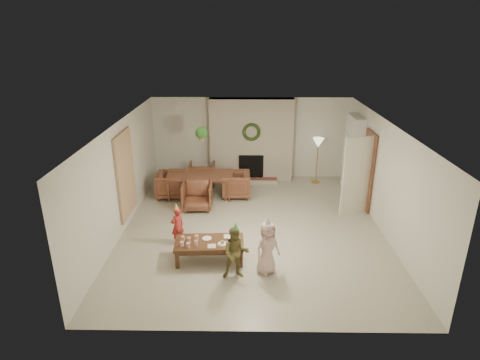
{
  "coord_description": "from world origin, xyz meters",
  "views": [
    {
      "loc": [
        -0.17,
        -8.54,
        4.46
      ],
      "look_at": [
        -0.3,
        0.4,
        1.05
      ],
      "focal_mm": 30.16,
      "sensor_mm": 36.0,
      "label": 1
    }
  ],
  "objects_px": {
    "dining_chair_far": "(202,175)",
    "child_red": "(177,226)",
    "coffee_table_top": "(209,243)",
    "dining_table": "(200,186)",
    "dining_chair_near": "(197,196)",
    "child_pink": "(267,248)",
    "dining_chair_left": "(171,185)",
    "dining_chair_right": "(236,184)",
    "child_plaid": "(236,253)"
  },
  "relations": [
    {
      "from": "dining_chair_near",
      "to": "dining_chair_right",
      "type": "xyz_separation_m",
      "value": [
        0.98,
        0.83,
        0.0
      ]
    },
    {
      "from": "coffee_table_top",
      "to": "child_pink",
      "type": "distance_m",
      "value": 1.22
    },
    {
      "from": "child_red",
      "to": "child_pink",
      "type": "height_order",
      "value": "child_pink"
    },
    {
      "from": "dining_chair_near",
      "to": "child_red",
      "type": "xyz_separation_m",
      "value": [
        -0.22,
        -1.82,
        0.07
      ]
    },
    {
      "from": "dining_chair_near",
      "to": "dining_chair_far",
      "type": "xyz_separation_m",
      "value": [
        -0.04,
        1.6,
        0.0
      ]
    },
    {
      "from": "child_plaid",
      "to": "dining_table",
      "type": "bearing_deg",
      "value": 100.88
    },
    {
      "from": "dining_table",
      "to": "child_red",
      "type": "distance_m",
      "value": 2.63
    },
    {
      "from": "dining_table",
      "to": "coffee_table_top",
      "type": "relative_size",
      "value": 1.32
    },
    {
      "from": "dining_chair_right",
      "to": "coffee_table_top",
      "type": "height_order",
      "value": "dining_chair_right"
    },
    {
      "from": "dining_table",
      "to": "dining_chair_near",
      "type": "height_order",
      "value": "dining_chair_near"
    },
    {
      "from": "dining_chair_far",
      "to": "dining_chair_right",
      "type": "bearing_deg",
      "value": 141.34
    },
    {
      "from": "dining_chair_near",
      "to": "dining_chair_left",
      "type": "bearing_deg",
      "value": 135.0
    },
    {
      "from": "dining_chair_near",
      "to": "child_pink",
      "type": "distance_m",
      "value": 3.35
    },
    {
      "from": "dining_chair_left",
      "to": "dining_chair_near",
      "type": "bearing_deg",
      "value": -135.0
    },
    {
      "from": "dining_table",
      "to": "dining_chair_near",
      "type": "xyz_separation_m",
      "value": [
        0.02,
        -0.8,
        0.03
      ]
    },
    {
      "from": "child_plaid",
      "to": "child_pink",
      "type": "distance_m",
      "value": 0.62
    },
    {
      "from": "coffee_table_top",
      "to": "child_pink",
      "type": "bearing_deg",
      "value": -22.96
    },
    {
      "from": "dining_chair_near",
      "to": "coffee_table_top",
      "type": "height_order",
      "value": "dining_chair_near"
    },
    {
      "from": "dining_chair_right",
      "to": "child_pink",
      "type": "bearing_deg",
      "value": 9.02
    },
    {
      "from": "coffee_table_top",
      "to": "child_plaid",
      "type": "bearing_deg",
      "value": -50.36
    },
    {
      "from": "dining_chair_far",
      "to": "coffee_table_top",
      "type": "height_order",
      "value": "dining_chair_far"
    },
    {
      "from": "coffee_table_top",
      "to": "child_pink",
      "type": "relative_size",
      "value": 1.3
    },
    {
      "from": "dining_chair_left",
      "to": "dining_chair_right",
      "type": "distance_m",
      "value": 1.8
    },
    {
      "from": "dining_chair_far",
      "to": "child_red",
      "type": "height_order",
      "value": "child_red"
    },
    {
      "from": "dining_chair_far",
      "to": "child_red",
      "type": "xyz_separation_m",
      "value": [
        -0.18,
        -3.42,
        0.07
      ]
    },
    {
      "from": "dining_chair_left",
      "to": "coffee_table_top",
      "type": "xyz_separation_m",
      "value": [
        1.35,
        -3.26,
        0.04
      ]
    },
    {
      "from": "coffee_table_top",
      "to": "child_pink",
      "type": "height_order",
      "value": "child_pink"
    },
    {
      "from": "dining_chair_near",
      "to": "dining_chair_far",
      "type": "relative_size",
      "value": 1.0
    },
    {
      "from": "dining_chair_far",
      "to": "child_plaid",
      "type": "height_order",
      "value": "child_plaid"
    },
    {
      "from": "child_red",
      "to": "child_plaid",
      "type": "height_order",
      "value": "child_plaid"
    },
    {
      "from": "dining_table",
      "to": "child_red",
      "type": "xyz_separation_m",
      "value": [
        -0.2,
        -2.62,
        0.1
      ]
    },
    {
      "from": "dining_chair_near",
      "to": "child_pink",
      "type": "xyz_separation_m",
      "value": [
        1.67,
        -2.9,
        0.18
      ]
    },
    {
      "from": "dining_table",
      "to": "child_pink",
      "type": "bearing_deg",
      "value": -66.91
    },
    {
      "from": "child_red",
      "to": "child_pink",
      "type": "distance_m",
      "value": 2.18
    },
    {
      "from": "dining_table",
      "to": "dining_chair_left",
      "type": "relative_size",
      "value": 2.34
    },
    {
      "from": "dining_chair_left",
      "to": "child_red",
      "type": "height_order",
      "value": "child_red"
    },
    {
      "from": "dining_chair_right",
      "to": "child_red",
      "type": "relative_size",
      "value": 0.92
    },
    {
      "from": "dining_table",
      "to": "child_red",
      "type": "bearing_deg",
      "value": -95.88
    },
    {
      "from": "dining_chair_right",
      "to": "child_plaid",
      "type": "bearing_deg",
      "value": -0.09
    },
    {
      "from": "dining_chair_left",
      "to": "dining_chair_right",
      "type": "xyz_separation_m",
      "value": [
        1.8,
        0.05,
        0.0
      ]
    },
    {
      "from": "child_plaid",
      "to": "coffee_table_top",
      "type": "bearing_deg",
      "value": 127.71
    },
    {
      "from": "dining_chair_right",
      "to": "child_pink",
      "type": "height_order",
      "value": "child_pink"
    },
    {
      "from": "child_plaid",
      "to": "dining_chair_far",
      "type": "bearing_deg",
      "value": 98.53
    },
    {
      "from": "child_plaid",
      "to": "dining_chair_near",
      "type": "bearing_deg",
      "value": 104.36
    },
    {
      "from": "child_red",
      "to": "child_pink",
      "type": "xyz_separation_m",
      "value": [
        1.89,
        -1.08,
        0.11
      ]
    },
    {
      "from": "dining_chair_near",
      "to": "dining_chair_far",
      "type": "bearing_deg",
      "value": 90.0
    },
    {
      "from": "dining_chair_right",
      "to": "dining_chair_near",
      "type": "bearing_deg",
      "value": -51.34
    },
    {
      "from": "dining_table",
      "to": "dining_chair_left",
      "type": "height_order",
      "value": "dining_chair_left"
    },
    {
      "from": "coffee_table_top",
      "to": "dining_table",
      "type": "bearing_deg",
      "value": 96.5
    },
    {
      "from": "coffee_table_top",
      "to": "dining_chair_left",
      "type": "bearing_deg",
      "value": 109.48
    }
  ]
}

